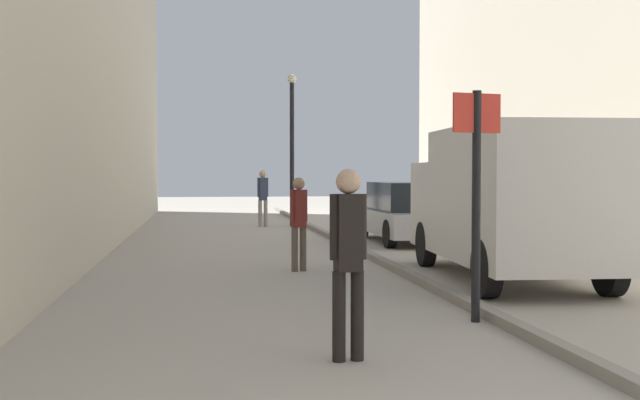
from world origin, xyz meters
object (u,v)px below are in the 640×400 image
(pedestrian_far_crossing, at_px, (299,217))
(street_sign_post, at_px, (476,185))
(delivery_van, at_px, (506,199))
(lamp_post, at_px, (292,140))
(parked_car, at_px, (408,213))
(pedestrian_main_foreground, at_px, (263,194))
(pedestrian_mid_block, at_px, (348,250))

(pedestrian_far_crossing, bearing_deg, street_sign_post, -92.51)
(delivery_van, relative_size, lamp_post, 1.11)
(pedestrian_far_crossing, height_order, parked_car, pedestrian_far_crossing)
(parked_car, relative_size, lamp_post, 0.88)
(pedestrian_main_foreground, distance_m, delivery_van, 12.76)
(pedestrian_mid_block, bearing_deg, pedestrian_main_foreground, 81.11)
(pedestrian_main_foreground, relative_size, street_sign_post, 0.68)
(pedestrian_far_crossing, relative_size, street_sign_post, 0.62)
(parked_car, bearing_deg, delivery_van, -92.33)
(lamp_post, bearing_deg, parked_car, -69.71)
(delivery_van, height_order, lamp_post, lamp_post)
(lamp_post, bearing_deg, pedestrian_mid_block, -94.97)
(street_sign_post, bearing_deg, pedestrian_mid_block, 30.05)
(delivery_van, xyz_separation_m, parked_car, (0.23, 6.68, -0.56))
(parked_car, xyz_separation_m, street_sign_post, (-1.91, -9.92, 0.83))
(pedestrian_mid_block, bearing_deg, lamp_post, 78.07)
(pedestrian_mid_block, distance_m, lamp_post, 17.48)
(pedestrian_mid_block, height_order, parked_car, pedestrian_mid_block)
(delivery_van, height_order, street_sign_post, street_sign_post)
(pedestrian_main_foreground, distance_m, lamp_post, 1.94)
(pedestrian_mid_block, relative_size, delivery_van, 0.33)
(pedestrian_far_crossing, xyz_separation_m, street_sign_post, (1.42, -4.75, 0.62))
(parked_car, distance_m, lamp_post, 6.55)
(pedestrian_mid_block, bearing_deg, delivery_van, 47.38)
(delivery_van, bearing_deg, parked_car, 91.60)
(pedestrian_mid_block, relative_size, pedestrian_far_crossing, 1.07)
(pedestrian_far_crossing, bearing_deg, pedestrian_main_foreground, 69.65)
(pedestrian_main_foreground, height_order, parked_car, pedestrian_main_foreground)
(pedestrian_main_foreground, distance_m, parked_car, 6.54)
(delivery_van, distance_m, parked_car, 6.71)
(pedestrian_far_crossing, height_order, street_sign_post, street_sign_post)
(pedestrian_mid_block, xyz_separation_m, street_sign_post, (1.76, 1.56, 0.55))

